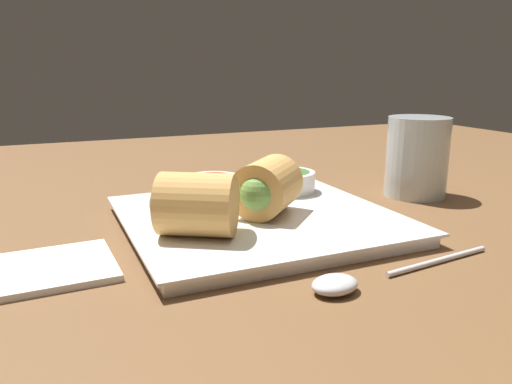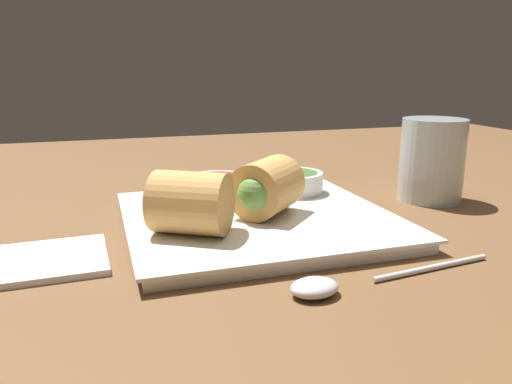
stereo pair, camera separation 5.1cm
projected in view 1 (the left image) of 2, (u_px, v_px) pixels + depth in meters
table_surface at (249, 229)px, 56.09cm from camera, size 180.00×140.00×2.00cm
serving_plate at (256, 220)px, 53.46cm from camera, size 27.65×26.85×1.50cm
roll_front_left at (192, 204)px, 45.88cm from camera, size 8.99×8.63×5.90cm
roll_front_right at (265, 188)px, 52.00cm from camera, size 9.08×9.08×5.90cm
dipping_bowl_near at (212, 187)px, 59.14cm from camera, size 7.26×7.26×2.52cm
dipping_bowl_far at (286, 181)px, 62.25cm from camera, size 7.26×7.26×2.52cm
spoon at (354, 280)px, 38.91cm from camera, size 19.55×3.89×1.33cm
napkin at (45, 269)px, 41.71cm from camera, size 11.50×9.89×0.60cm
drinking_glass at (417, 157)px, 65.27cm from camera, size 7.96×7.96×10.41cm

